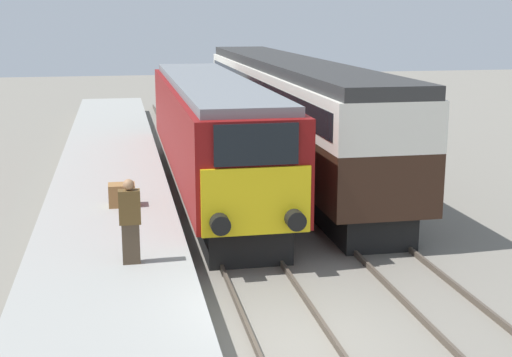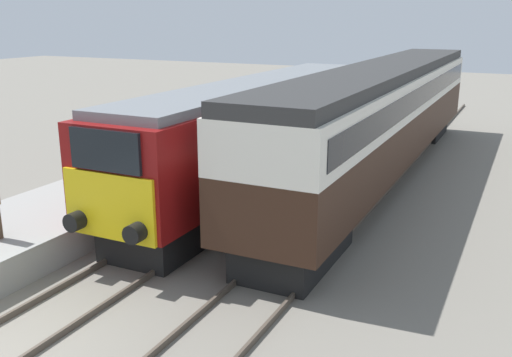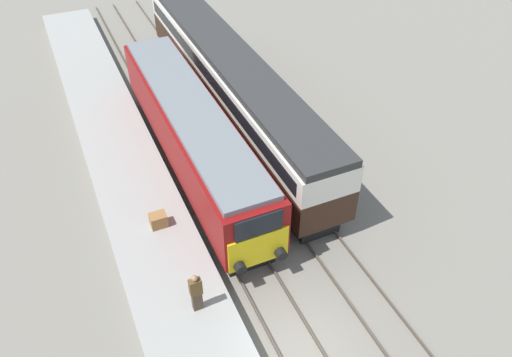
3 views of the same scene
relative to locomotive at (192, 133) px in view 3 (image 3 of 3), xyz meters
name	(u,v)px [view 3 (image 3 of 3)]	position (x,y,z in m)	size (l,w,h in m)	color
ground_plane	(301,354)	(0.00, -11.38, -2.16)	(120.00, 120.00, 0.00)	slate
platform_left	(148,224)	(-3.30, -3.38, -1.75)	(3.50, 50.00, 0.82)	gray
rails_near_track	(245,254)	(0.00, -6.38, -2.09)	(1.51, 60.00, 0.14)	#4C4238
rails_far_track	(315,230)	(3.40, -6.38, -2.09)	(1.50, 60.00, 0.14)	#4C4238
locomotive	(192,133)	(0.00, 0.00, 0.00)	(2.70, 15.99, 3.81)	black
passenger_carriage	(230,79)	(3.40, 3.54, 0.40)	(2.75, 21.58, 4.20)	black
person_on_platform	(196,292)	(-2.80, -8.65, -0.44)	(0.44, 0.26, 1.78)	#473828
luggage_crate	(158,220)	(-2.94, -4.03, -1.03)	(0.70, 0.56, 0.60)	olive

